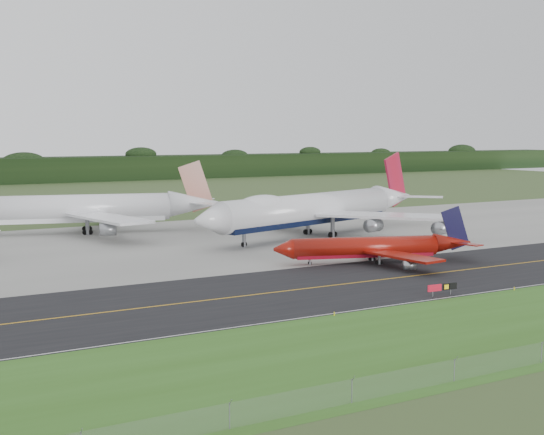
{
  "coord_description": "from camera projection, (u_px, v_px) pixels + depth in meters",
  "views": [
    {
      "loc": [
        -79.81,
        -100.76,
        23.7
      ],
      "look_at": [
        -10.63,
        22.0,
        7.98
      ],
      "focal_mm": 50.0,
      "sensor_mm": 36.0,
      "label": 1
    }
  ],
  "objects": [
    {
      "name": "edge_marker_left",
      "position": [
        334.0,
        314.0,
        98.71
      ],
      "size": [
        0.16,
        0.16,
        0.5
      ],
      "primitive_type": "cylinder",
      "color": "yellow",
      "rests_on": "ground"
    },
    {
      "name": "taxiway_edge_line",
      "position": [
        472.0,
        294.0,
        111.92
      ],
      "size": [
        400.0,
        0.25,
        0.0
      ],
      "primitive_type": "cube",
      "color": "silver",
      "rests_on": "taxiway"
    },
    {
      "name": "apron",
      "position": [
        250.0,
        237.0,
        172.96
      ],
      "size": [
        400.0,
        78.0,
        0.01
      ],
      "primitive_type": "cube",
      "color": "gray",
      "rests_on": "ground"
    },
    {
      "name": "ground",
      "position": [
        390.0,
        273.0,
        128.8
      ],
      "size": [
        600.0,
        600.0,
        0.0
      ],
      "primitive_type": "plane",
      "color": "#385126",
      "rests_on": "ground"
    },
    {
      "name": "jet_red_737",
      "position": [
        375.0,
        247.0,
        138.95
      ],
      "size": [
        36.9,
        29.28,
        10.22
      ],
      "color": "maroon",
      "rests_on": "ground"
    },
    {
      "name": "taxiway_sign",
      "position": [
        442.0,
        287.0,
        110.89
      ],
      "size": [
        5.22,
        0.5,
        1.74
      ],
      "color": "slate",
      "rests_on": "ground"
    },
    {
      "name": "taxiway",
      "position": [
        405.0,
        277.0,
        125.34
      ],
      "size": [
        400.0,
        32.0,
        0.02
      ],
      "primitive_type": "cube",
      "color": "black",
      "rests_on": "ground"
    },
    {
      "name": "horizon_treeline",
      "position": [
        35.0,
        171.0,
        365.23
      ],
      "size": [
        700.0,
        25.0,
        12.0
      ],
      "color": "black",
      "rests_on": "ground"
    },
    {
      "name": "jet_star_tail",
      "position": [
        86.0,
        209.0,
        180.2
      ],
      "size": [
        63.93,
        52.38,
        17.07
      ],
      "color": "white",
      "rests_on": "ground"
    },
    {
      "name": "edge_marker_center",
      "position": [
        514.0,
        289.0,
        114.77
      ],
      "size": [
        0.16,
        0.16,
        0.5
      ],
      "primitive_type": "cylinder",
      "color": "yellow",
      "rests_on": "ground"
    },
    {
      "name": "jet_ba_747",
      "position": [
        316.0,
        209.0,
        173.96
      ],
      "size": [
        73.36,
        59.33,
        18.84
      ],
      "color": "silver",
      "rests_on": "ground"
    },
    {
      "name": "taxiway_centreline",
      "position": [
        405.0,
        277.0,
        125.34
      ],
      "size": [
        400.0,
        0.4,
        0.0
      ],
      "primitive_type": "cube",
      "color": "orange",
      "rests_on": "taxiway"
    }
  ]
}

